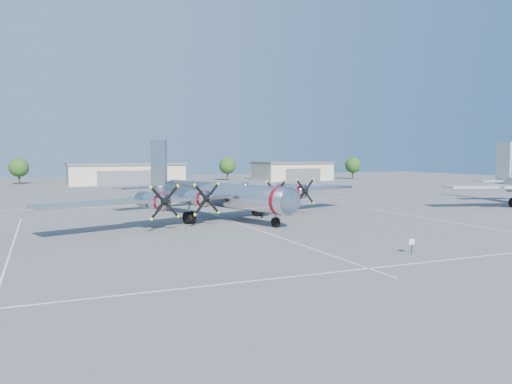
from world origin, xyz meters
name	(u,v)px	position (x,y,z in m)	size (l,w,h in m)	color
ground	(244,225)	(0.00, 0.00, 0.00)	(260.00, 260.00, 0.00)	#505052
parking_lines	(250,227)	(0.00, -1.75, 0.01)	(60.00, 50.08, 0.01)	silver
hangar_center	(125,173)	(0.00, 81.96, 2.71)	(28.60, 14.60, 5.40)	#C3B69B
hangar_east	(292,171)	(48.00, 81.96, 2.71)	(20.60, 14.60, 5.40)	#C3B69B
tree_west	(19,168)	(-25.00, 90.00, 4.22)	(4.80, 4.80, 6.64)	#382619
tree_east	(227,166)	(30.00, 88.00, 4.22)	(4.80, 4.80, 6.64)	#382619
tree_far_east	(353,165)	(68.00, 80.00, 4.22)	(4.80, 4.80, 6.64)	#382619
main_bomber_b29	(216,218)	(-0.98, 6.57, 0.00)	(42.70, 29.21, 9.44)	silver
info_placard	(412,243)	(5.95, -19.18, 0.78)	(0.58, 0.13, 1.11)	black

